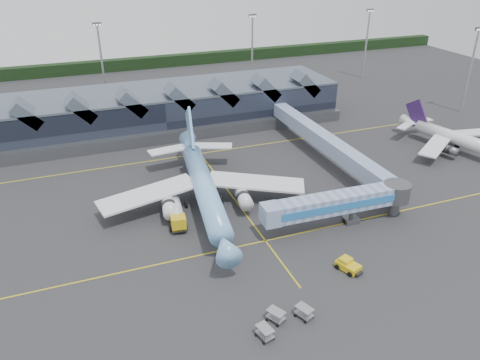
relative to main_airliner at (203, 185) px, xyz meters
name	(u,v)px	position (x,y,z in m)	size (l,w,h in m)	color
ground	(247,216)	(5.72, -6.24, -4.02)	(260.00, 260.00, 0.00)	#242426
taxi_stripes	(227,190)	(5.72, 3.76, -4.01)	(120.00, 60.00, 0.01)	gold
tree_line_far	(137,63)	(5.72, 103.76, -2.02)	(260.00, 4.00, 4.00)	black
terminal	(158,109)	(0.65, 41.11, 0.86)	(90.00, 22.25, 12.52)	black
light_masts	(235,57)	(26.72, 56.56, 8.47)	(132.40, 42.56, 22.45)	gray
main_airliner	(203,185)	(0.00, 0.00, 0.00)	(36.70, 42.53, 13.66)	#76AEEF
regional_jet	(453,137)	(58.90, 3.93, -0.99)	(24.64, 27.45, 9.54)	silver
jet_bridge	(347,202)	(20.03, -14.24, 0.11)	(26.40, 4.76, 5.97)	#6B83B2
fuel_truck	(176,211)	(-5.86, -3.45, -2.26)	(3.55, 9.45, 3.14)	black
pushback_tug	(348,265)	(13.84, -24.98, -3.26)	(3.29, 4.16, 1.68)	gold
baggage_carts	(282,319)	(0.40, -31.46, -3.15)	(7.92, 4.60, 1.54)	#959A9E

